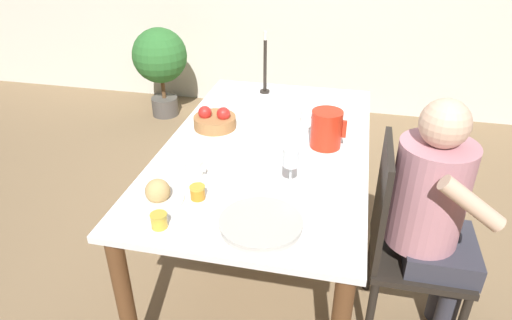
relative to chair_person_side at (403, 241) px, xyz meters
The scene contains 15 objects.
ground_plane 0.87m from the chair_person_side, 158.13° to the left, with size 20.00×20.00×0.00m, color #7F6647.
dining_table 0.74m from the chair_person_side, 158.13° to the left, with size 0.97×1.65×0.75m.
chair_person_side is the anchor object (origin of this frame).
person_seated 0.22m from the chair_person_side, 10.02° to the right, with size 0.39×0.41×1.16m.
red_pitcher 0.61m from the chair_person_side, 141.55° to the left, with size 0.17×0.15×0.18m.
wine_glass_water 0.64m from the chair_person_side, behind, with size 0.07×0.07×0.18m.
teacup_near_person 0.96m from the chair_person_side, behind, with size 0.13×0.13×0.07m.
teacup_across 0.80m from the chair_person_side, 132.44° to the left, with size 0.13×0.13×0.07m.
serving_tray 0.73m from the chair_person_side, 146.53° to the right, with size 0.31×0.31×0.03m.
bread_plate 1.07m from the chair_person_side, 163.57° to the right, with size 0.20×0.20×0.10m.
jam_jar_amber 1.07m from the chair_person_side, 154.01° to the right, with size 0.06×0.06×0.06m.
jam_jar_red 0.93m from the chair_person_side, 163.82° to the right, with size 0.06×0.06×0.06m.
fruit_bowl 1.09m from the chair_person_side, 157.95° to the left, with size 0.22×0.22×0.12m.
candlestick_tall 1.31m from the chair_person_side, 131.06° to the left, with size 0.06×0.06×0.38m.
potted_plant 2.87m from the chair_person_side, 134.23° to the left, with size 0.49×0.49×0.82m.
Camera 1 is at (0.37, -1.92, 1.79)m, focal length 32.00 mm.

